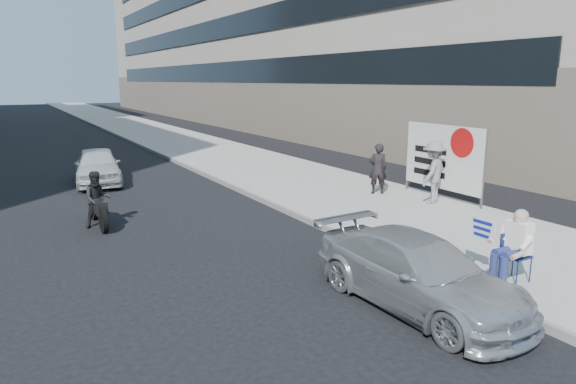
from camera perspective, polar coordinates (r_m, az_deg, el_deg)
ground at (r=10.11m, az=4.45°, el=-8.78°), size 160.00×160.00×0.00m
near_sidewalk at (r=29.54m, az=-10.88°, el=5.20°), size 5.00×120.00×0.15m
near_building at (r=46.07m, az=-0.15°, el=20.29°), size 14.00×70.00×20.00m
seated_protester at (r=9.77m, az=23.61°, el=-5.16°), size 0.83×1.11×1.31m
jogger at (r=15.32m, az=15.82°, el=2.14°), size 1.33×1.08×1.79m
pedestrian_woman at (r=16.20m, az=9.95°, el=2.57°), size 0.69×0.61×1.58m
protest_banner at (r=15.89m, az=16.85°, el=3.73°), size 0.08×3.06×2.20m
parked_sedan at (r=8.70m, az=14.24°, el=-8.65°), size 1.85×4.07×1.16m
white_sedan_near at (r=19.54m, az=-20.39°, el=2.74°), size 2.00×3.92×1.28m
motorcycle at (r=13.74m, az=-20.37°, el=-1.05°), size 0.71×2.04×1.42m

